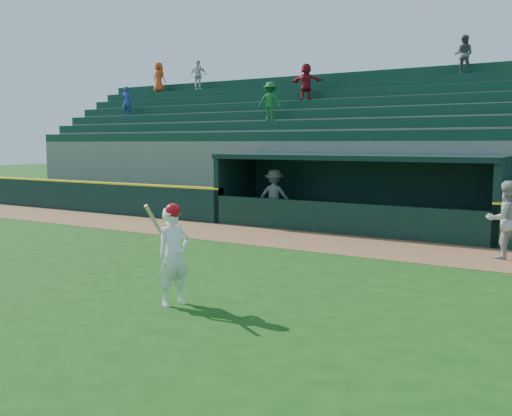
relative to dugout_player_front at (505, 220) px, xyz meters
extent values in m
plane|color=#164210|center=(-5.02, -5.12, -0.96)|extent=(120.00, 120.00, 0.00)
cube|color=brown|center=(-5.02, -0.22, -0.96)|extent=(40.00, 3.00, 0.01)
cube|color=black|center=(-17.27, 1.43, -0.36)|extent=(15.50, 0.30, 1.20)
cube|color=yellow|center=(-17.27, 1.43, 0.27)|extent=(15.50, 0.32, 0.06)
imported|color=#ABABA5|center=(0.00, 0.00, 0.00)|extent=(1.18, 1.12, 1.93)
imported|color=gray|center=(-8.02, 2.62, 0.00)|extent=(1.37, 0.99, 1.92)
cube|color=#60615C|center=(-5.02, 2.58, -0.94)|extent=(9.00, 2.60, 0.04)
cube|color=black|center=(-9.62, 2.58, 0.19)|extent=(0.20, 2.60, 2.30)
cube|color=black|center=(-0.42, 2.58, 0.19)|extent=(0.20, 2.60, 2.30)
cube|color=black|center=(-5.02, 3.88, 0.19)|extent=(9.40, 0.20, 2.30)
cube|color=black|center=(-5.02, 2.58, 1.42)|extent=(9.40, 2.80, 0.16)
cube|color=black|center=(-5.02, 1.36, -0.46)|extent=(9.00, 0.16, 1.00)
cube|color=brown|center=(-5.02, 3.38, -0.71)|extent=(8.40, 0.45, 0.10)
cube|color=slate|center=(-5.02, 4.40, 0.49)|extent=(34.00, 0.85, 2.91)
cube|color=#0F3828|center=(-5.02, 4.28, 2.13)|extent=(34.00, 0.60, 0.36)
cube|color=slate|center=(-5.02, 5.25, 0.72)|extent=(34.00, 0.85, 3.36)
cube|color=#0F3828|center=(-5.02, 5.13, 2.58)|extent=(34.00, 0.60, 0.36)
cube|color=slate|center=(-5.02, 6.10, 0.94)|extent=(34.00, 0.85, 3.81)
cube|color=#0F3828|center=(-5.02, 5.98, 3.03)|extent=(34.00, 0.60, 0.36)
cube|color=slate|center=(-5.02, 6.95, 1.17)|extent=(34.00, 0.85, 4.26)
cube|color=#0F3828|center=(-5.02, 6.83, 3.48)|extent=(34.00, 0.60, 0.36)
cube|color=slate|center=(-5.02, 7.80, 1.39)|extent=(34.00, 0.85, 4.71)
cube|color=#0F3828|center=(-5.02, 7.68, 3.93)|extent=(34.00, 0.60, 0.36)
cube|color=slate|center=(-5.02, 8.65, 1.62)|extent=(34.00, 0.85, 5.16)
cube|color=#0F3828|center=(-5.02, 8.53, 4.38)|extent=(34.00, 0.60, 0.36)
cube|color=slate|center=(-5.02, 9.50, 1.84)|extent=(34.00, 0.85, 5.61)
cube|color=#0F3828|center=(-5.02, 9.38, 4.83)|extent=(34.00, 0.60, 0.36)
cube|color=slate|center=(-5.02, 10.08, 1.84)|extent=(34.50, 0.30, 5.61)
imported|color=#CB4416|center=(-18.50, 8.55, 5.35)|extent=(0.80, 0.55, 1.58)
imported|color=silver|center=(-15.88, 8.55, 5.31)|extent=(0.93, 0.50, 1.50)
imported|color=maroon|center=(-8.92, 6.85, 4.43)|extent=(1.46, 0.59, 1.54)
imported|color=navy|center=(-18.38, 6.00, 3.93)|extent=(0.59, 0.46, 1.45)
imported|color=#4C4C4C|center=(-2.95, 8.55, 5.30)|extent=(0.76, 0.61, 1.49)
imported|color=#166626|center=(-9.68, 5.15, 3.54)|extent=(1.10, 0.77, 1.56)
imported|color=white|center=(-4.33, -7.40, -0.10)|extent=(0.59, 0.73, 1.73)
sphere|color=red|center=(-4.33, -7.40, 0.70)|extent=(0.27, 0.27, 0.27)
cylinder|color=beige|center=(-4.51, -7.62, 0.47)|extent=(0.15, 0.53, 0.76)
camera|label=1|loc=(2.04, -15.00, 1.87)|focal=40.00mm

